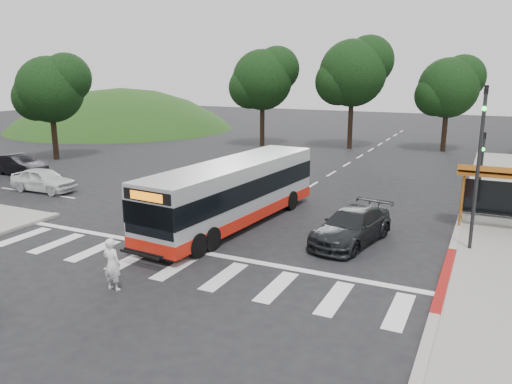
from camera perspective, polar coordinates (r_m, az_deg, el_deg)
The scene contains 18 objects.
ground at distance 22.76m, azimuth -1.91°, elevation -4.27°, with size 140.00×140.00×0.00m, color black.
sidewalk_east at distance 28.08m, azimuth 26.73°, elevation -2.15°, with size 4.00×40.00×0.12m, color gray.
curb_east at distance 28.08m, azimuth 22.67°, elevation -1.71°, with size 0.30×40.00×0.15m, color #9E9991.
curb_east_red at distance 18.56m, azimuth 20.76°, elevation -9.20°, with size 0.32×6.00×0.15m, color maroon.
hillside_nw at distance 65.08m, azimuth -14.95°, elevation 7.03°, with size 44.00×44.00×10.00m, color #264516.
crosswalk_ladder at distance 18.73m, azimuth -9.06°, elevation -8.46°, with size 18.00×2.60×0.01m, color silver.
bus_shelter at distance 24.75m, azimuth 26.89°, elevation 1.33°, with size 4.20×1.60×2.86m.
traffic_signal_ne_tall at distance 20.92m, azimuth 24.17°, elevation 3.86°, with size 0.18×0.37×6.50m.
traffic_signal_ne_short at distance 28.05m, azimuth 24.40°, elevation 3.15°, with size 0.18×0.37×4.00m.
tree_north_a at distance 46.81m, azimuth 11.11°, elevation 13.32°, with size 6.60×6.15×10.17m.
tree_north_b at distance 47.43m, azimuth 21.21°, elevation 11.14°, with size 5.72×5.33×8.43m.
tree_north_c at distance 47.64m, azimuth 0.85°, elevation 12.81°, with size 6.16×5.74×9.30m.
tree_west_a at distance 43.34m, azimuth -22.36°, elevation 10.89°, with size 5.72×5.33×8.43m.
transit_bus at distance 23.11m, azimuth -2.60°, elevation -0.20°, with size 2.47×11.41×2.95m, color silver, non-canonical shape.
pedestrian at distance 17.05m, azimuth -16.14°, elevation -7.93°, with size 0.65×0.43×1.78m, color white.
dark_sedan at distance 21.20m, azimuth 10.86°, elevation -3.86°, with size 2.00×4.91×1.42m, color black.
west_car_white at distance 32.27m, azimuth -23.12°, elevation 1.30°, with size 1.67×4.14×1.41m, color silver.
west_car_black at distance 37.97m, azimuth -25.32°, elevation 2.82°, with size 1.53×4.39×1.45m, color black.
Camera 1 is at (10.03, -19.19, 7.01)m, focal length 35.00 mm.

